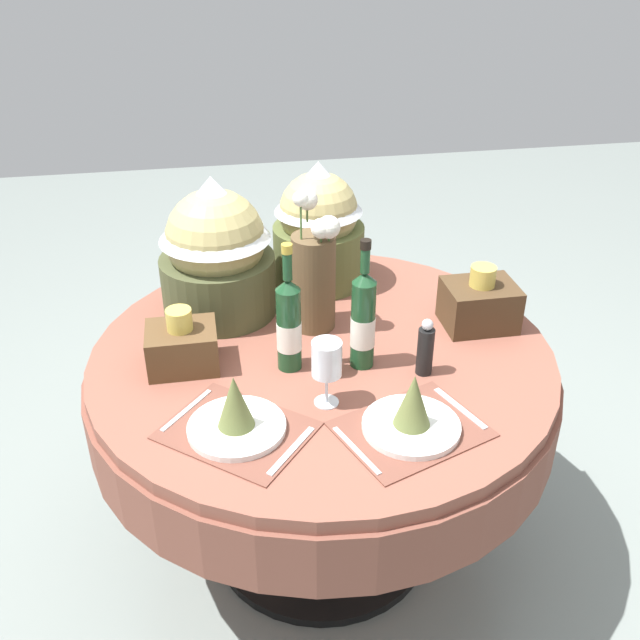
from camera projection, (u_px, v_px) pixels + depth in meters
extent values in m
plane|color=gray|center=(322.00, 536.00, 2.44)|extent=(8.00, 8.00, 0.00)
cylinder|color=brown|center=(322.00, 356.00, 2.07)|extent=(1.32, 1.32, 0.04)
cylinder|color=brown|center=(322.00, 387.00, 2.12)|extent=(1.35, 1.35, 0.18)
cylinder|color=black|center=(322.00, 452.00, 2.25)|extent=(0.12, 0.12, 0.68)
cylinder|color=black|center=(322.00, 532.00, 2.43)|extent=(0.72, 0.72, 0.03)
cube|color=brown|center=(237.00, 431.00, 1.74)|extent=(0.43, 0.42, 0.00)
cylinder|color=white|center=(237.00, 427.00, 1.74)|extent=(0.24, 0.24, 0.02)
cone|color=#606B38|center=(235.00, 401.00, 1.70)|extent=(0.09, 0.09, 0.14)
cube|color=silver|center=(186.00, 410.00, 1.80)|extent=(0.13, 0.15, 0.00)
cube|color=silver|center=(291.00, 450.00, 1.67)|extent=(0.13, 0.16, 0.00)
cube|color=brown|center=(411.00, 429.00, 1.75)|extent=(0.41, 0.36, 0.00)
cylinder|color=white|center=(411.00, 426.00, 1.74)|extent=(0.24, 0.24, 0.02)
cone|color=#606B38|center=(413.00, 400.00, 1.70)|extent=(0.09, 0.09, 0.14)
cube|color=silver|center=(358.00, 450.00, 1.67)|extent=(0.08, 0.18, 0.00)
cube|color=silver|center=(460.00, 408.00, 1.81)|extent=(0.08, 0.18, 0.00)
cylinder|color=brown|center=(314.00, 282.00, 2.10)|extent=(0.13, 0.13, 0.29)
sphere|color=white|center=(301.00, 199.00, 1.95)|extent=(0.04, 0.04, 0.04)
cylinder|color=#4C7038|center=(301.00, 221.00, 1.98)|extent=(0.01, 0.01, 0.11)
sphere|color=white|center=(329.00, 227.00, 1.98)|extent=(0.06, 0.06, 0.06)
cylinder|color=#4C7038|center=(329.00, 238.00, 1.99)|extent=(0.01, 0.01, 0.02)
sphere|color=white|center=(308.00, 199.00, 2.08)|extent=(0.06, 0.06, 0.06)
cylinder|color=#4C7038|center=(308.00, 214.00, 2.10)|extent=(0.01, 0.01, 0.05)
sphere|color=white|center=(321.00, 228.00, 1.97)|extent=(0.06, 0.06, 0.06)
cylinder|color=#4C7038|center=(321.00, 238.00, 1.99)|extent=(0.01, 0.01, 0.02)
cylinder|color=#194223|center=(289.00, 329.00, 1.92)|extent=(0.07, 0.07, 0.24)
cylinder|color=silver|center=(289.00, 335.00, 1.93)|extent=(0.07, 0.07, 0.08)
cone|color=#194223|center=(288.00, 285.00, 1.85)|extent=(0.07, 0.07, 0.03)
cylinder|color=#194223|center=(287.00, 262.00, 1.82)|extent=(0.03, 0.03, 0.10)
cylinder|color=#B29933|center=(287.00, 249.00, 1.80)|extent=(0.03, 0.03, 0.02)
cylinder|color=#194223|center=(363.00, 325.00, 1.93)|extent=(0.07, 0.07, 0.25)
cylinder|color=silver|center=(363.00, 331.00, 1.94)|extent=(0.07, 0.07, 0.09)
cone|color=#194223|center=(365.00, 277.00, 1.86)|extent=(0.07, 0.07, 0.03)
cylinder|color=#194223|center=(365.00, 256.00, 1.83)|extent=(0.03, 0.03, 0.09)
cylinder|color=black|center=(366.00, 244.00, 1.81)|extent=(0.03, 0.03, 0.02)
cylinder|color=silver|center=(326.00, 402.00, 1.84)|extent=(0.06, 0.06, 0.00)
cylinder|color=silver|center=(327.00, 388.00, 1.82)|extent=(0.01, 0.01, 0.09)
cylinder|color=silver|center=(327.00, 359.00, 1.77)|extent=(0.08, 0.08, 0.09)
cylinder|color=silver|center=(331.00, 359.00, 1.93)|extent=(0.07, 0.07, 0.09)
cylinder|color=black|center=(425.00, 351.00, 1.92)|extent=(0.04, 0.04, 0.14)
sphere|color=#B7B7BC|center=(427.00, 325.00, 1.88)|extent=(0.03, 0.03, 0.03)
cylinder|color=#474C2D|center=(219.00, 284.00, 2.21)|extent=(0.35, 0.35, 0.18)
sphere|color=tan|center=(215.00, 239.00, 2.13)|extent=(0.30, 0.30, 0.30)
cone|color=silver|center=(213.00, 208.00, 2.08)|extent=(0.33, 0.33, 0.19)
cylinder|color=#566033|center=(319.00, 254.00, 2.38)|extent=(0.30, 0.30, 0.20)
sphere|color=tan|center=(318.00, 211.00, 2.30)|extent=(0.25, 0.25, 0.25)
cone|color=silver|center=(318.00, 187.00, 2.26)|extent=(0.28, 0.28, 0.16)
cube|color=brown|center=(182.00, 348.00, 1.96)|extent=(0.19, 0.16, 0.12)
cylinder|color=gold|center=(179.00, 320.00, 1.91)|extent=(0.07, 0.07, 0.06)
cube|color=#47331E|center=(479.00, 305.00, 2.14)|extent=(0.21, 0.17, 0.13)
cylinder|color=gold|center=(483.00, 276.00, 2.09)|extent=(0.08, 0.08, 0.06)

